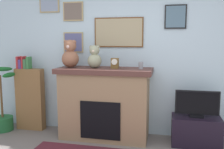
{
  "coord_description": "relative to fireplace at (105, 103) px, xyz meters",
  "views": [
    {
      "loc": [
        0.63,
        -2.18,
        1.58
      ],
      "look_at": [
        -0.21,
        1.65,
        1.05
      ],
      "focal_mm": 39.88,
      "sensor_mm": 36.0,
      "label": 1
    }
  ],
  "objects": [
    {
      "name": "bookshelf",
      "position": [
        -1.4,
        0.09,
        0.0
      ],
      "size": [
        0.5,
        0.16,
        1.31
      ],
      "color": "brown",
      "rests_on": "ground_plane"
    },
    {
      "name": "teddy_bear_brown",
      "position": [
        -0.16,
        -0.02,
        0.73
      ],
      "size": [
        0.23,
        0.23,
        0.36
      ],
      "color": "#9C9E7F",
      "rests_on": "fireplace"
    },
    {
      "name": "candle_jar",
      "position": [
        0.58,
        -0.02,
        0.62
      ],
      "size": [
        0.07,
        0.07,
        0.11
      ],
      "primitive_type": "cylinder",
      "color": "gray",
      "rests_on": "fireplace"
    },
    {
      "name": "mantel_clock",
      "position": [
        0.17,
        -0.02,
        0.65
      ],
      "size": [
        0.12,
        0.09,
        0.16
      ],
      "color": "brown",
      "rests_on": "fireplace"
    },
    {
      "name": "television",
      "position": [
        1.43,
        -0.01,
        0.06
      ],
      "size": [
        0.64,
        0.14,
        0.4
      ],
      "color": "black",
      "rests_on": "tv_stand"
    },
    {
      "name": "tv_stand",
      "position": [
        1.43,
        -0.01,
        -0.36
      ],
      "size": [
        0.72,
        0.4,
        0.44
      ],
      "primitive_type": "cube",
      "color": "black",
      "rests_on": "ground_plane"
    },
    {
      "name": "potted_plant",
      "position": [
        -1.84,
        -0.09,
        -0.24
      ],
      "size": [
        0.49,
        0.54,
        1.12
      ],
      "color": "#1E592D",
      "rests_on": "ground_plane"
    },
    {
      "name": "teddy_bear_tan",
      "position": [
        -0.57,
        -0.02,
        0.77
      ],
      "size": [
        0.28,
        0.28,
        0.45
      ],
      "color": "#915C44",
      "rests_on": "fireplace"
    },
    {
      "name": "back_wall",
      "position": [
        0.33,
        0.35,
        0.73
      ],
      "size": [
        5.2,
        0.15,
        2.6
      ],
      "color": "silver",
      "rests_on": "ground_plane"
    },
    {
      "name": "fireplace",
      "position": [
        0.0,
        0.0,
        0.0
      ],
      "size": [
        1.52,
        0.64,
        1.15
      ],
      "color": "#8E7051",
      "rests_on": "ground_plane"
    }
  ]
}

